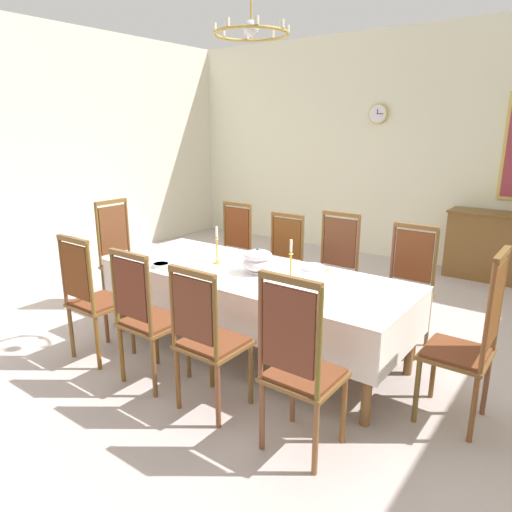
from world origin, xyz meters
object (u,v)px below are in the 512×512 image
(chair_north_a, at_px, (231,251))
(chair_head_west, at_px, (122,255))
(sideboard, at_px, (505,248))
(chair_south_d, at_px, (299,365))
(chandelier, at_px, (251,32))
(chair_north_d, at_px, (407,286))
(spoon_primary, at_px, (327,271))
(spoon_secondary, at_px, (173,267))
(chair_south_b, at_px, (146,315))
(soup_tureen, at_px, (258,261))
(candlestick_west, at_px, (217,249))
(bowl_near_right, at_px, (179,268))
(candlestick_east, at_px, (291,264))
(bowl_far_left, at_px, (161,265))
(dining_table, at_px, (252,279))
(chair_north_b, at_px, (280,262))
(chair_south_a, at_px, (92,296))
(chair_south_c, at_px, (207,337))
(chair_head_east, at_px, (470,339))
(mounted_clock, at_px, (378,114))
(chair_north_c, at_px, (333,270))
(bowl_near_left, at_px, (313,267))

(chair_north_a, relative_size, chair_head_west, 0.94)
(sideboard, bearing_deg, chair_south_d, 85.02)
(chandelier, bearing_deg, chair_north_d, 41.33)
(spoon_primary, xyz_separation_m, spoon_secondary, (-1.17, -0.72, 0.00))
(chair_south_b, bearing_deg, soup_tureen, 67.65)
(candlestick_west, relative_size, bowl_near_right, 2.28)
(candlestick_east, xyz_separation_m, bowl_far_left, (-1.13, -0.38, -0.12))
(dining_table, xyz_separation_m, chair_north_b, (-0.32, 0.93, -0.11))
(chair_south_d, distance_m, sideboard, 4.51)
(chair_north_a, bearing_deg, chair_north_b, 179.72)
(candlestick_west, bearing_deg, chandelier, -0.00)
(dining_table, distance_m, chair_head_west, 1.80)
(chair_south_a, distance_m, chair_south_c, 1.32)
(chair_head_west, xyz_separation_m, chair_head_east, (3.60, -0.00, 0.01))
(chair_south_b, bearing_deg, chair_head_west, 147.96)
(dining_table, distance_m, bowl_near_right, 0.65)
(dining_table, bearing_deg, bowl_far_left, -152.47)
(chair_north_b, distance_m, chair_south_d, 2.31)
(spoon_primary, bearing_deg, mounted_clock, 93.90)
(chandelier, bearing_deg, chair_head_west, 180.00)
(chair_north_d, height_order, candlestick_east, chair_north_d)
(chair_north_b, xyz_separation_m, spoon_primary, (0.84, -0.54, 0.19))
(spoon_primary, bearing_deg, chair_south_b, -135.44)
(chair_head_east, height_order, sideboard, chair_head_east)
(candlestick_east, distance_m, bowl_near_right, 1.01)
(spoon_primary, distance_m, chandelier, 2.02)
(chair_south_b, distance_m, chandelier, 2.31)
(chair_north_d, xyz_separation_m, bowl_near_right, (-1.60, -1.29, 0.19))
(chair_south_d, bearing_deg, chair_south_a, 179.88)
(chair_south_b, distance_m, chair_south_c, 0.63)
(chair_south_c, distance_m, bowl_near_right, 1.05)
(chair_north_b, distance_m, spoon_primary, 1.01)
(dining_table, distance_m, mounted_clock, 4.11)
(dining_table, height_order, chair_head_east, chair_head_east)
(chair_south_a, height_order, chair_head_east, chair_head_east)
(chair_north_d, xyz_separation_m, chair_head_east, (0.74, -0.93, 0.04))
(soup_tureen, xyz_separation_m, spoon_primary, (0.46, 0.39, -0.10))
(sideboard, height_order, chandelier, chandelier)
(dining_table, height_order, chair_north_c, chair_north_c)
(chair_north_b, distance_m, bowl_near_left, 0.94)
(candlestick_west, distance_m, spoon_primary, 1.01)
(chair_head_east, relative_size, chandelier, 1.87)
(chair_north_c, xyz_separation_m, bowl_near_left, (0.09, -0.57, 0.19))
(soup_tureen, distance_m, bowl_near_left, 0.51)
(spoon_secondary, bearing_deg, chair_north_b, 83.76)
(chair_north_c, relative_size, soup_tureen, 4.17)
(dining_table, xyz_separation_m, bowl_near_right, (-0.54, -0.36, 0.09))
(chair_north_c, height_order, chandelier, chandelier)
(spoon_secondary, bearing_deg, mounted_clock, 96.44)
(candlestick_west, bearing_deg, chair_south_c, -52.44)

